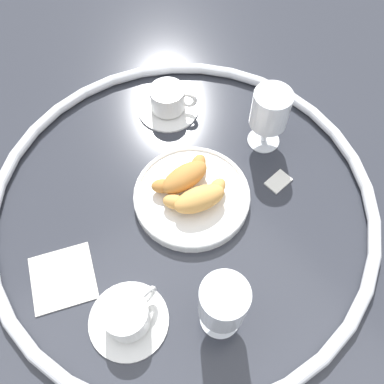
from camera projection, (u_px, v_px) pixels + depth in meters
ground_plane at (183, 206)px, 0.84m from camera, size 2.20×2.20×0.00m
table_chrome_rim at (182, 203)px, 0.83m from camera, size 0.75×0.75×0.02m
pastry_plate at (192, 196)px, 0.83m from camera, size 0.23×0.23×0.02m
croissant_large at (199, 198)px, 0.80m from camera, size 0.13×0.09×0.04m
croissant_small at (184, 177)px, 0.82m from camera, size 0.14×0.06×0.04m
coffee_cup_near at (168, 101)px, 0.94m from camera, size 0.14×0.14×0.06m
coffee_cup_far at (128, 317)px, 0.70m from camera, size 0.14×0.14×0.06m
juice_glass_left at (270, 112)px, 0.84m from camera, size 0.08×0.08×0.14m
juice_glass_right at (223, 303)px, 0.65m from camera, size 0.08×0.08×0.14m
sugar_packet at (279, 181)px, 0.86m from camera, size 0.05×0.04×0.01m
folded_napkin at (63, 278)px, 0.76m from camera, size 0.14×0.14×0.01m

